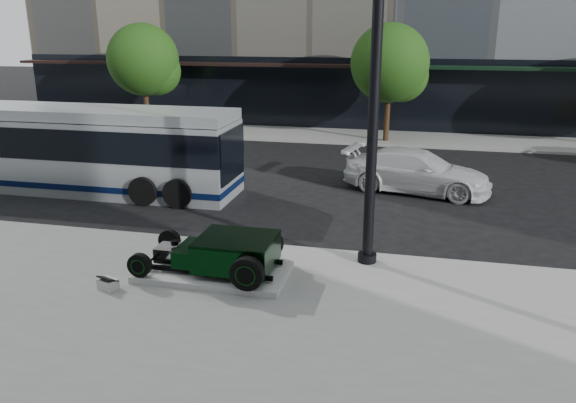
% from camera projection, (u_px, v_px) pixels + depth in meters
% --- Properties ---
extents(ground, '(120.00, 120.00, 0.00)m').
position_uv_depth(ground, '(323.00, 226.00, 16.41)').
color(ground, black).
rests_on(ground, ground).
extents(sidewalk_far, '(70.00, 4.00, 0.12)m').
position_uv_depth(sidewalk_far, '(367.00, 137.00, 29.42)').
color(sidewalk_far, gray).
rests_on(sidewalk_far, ground).
extents(street_trees, '(29.80, 3.80, 5.70)m').
position_uv_depth(street_trees, '(393.00, 66.00, 27.22)').
color(street_trees, black).
rests_on(street_trees, sidewalk_far).
extents(display_plinth, '(3.40, 1.80, 0.15)m').
position_uv_depth(display_plinth, '(215.00, 271.00, 12.89)').
color(display_plinth, silver).
rests_on(display_plinth, sidewalk_near).
extents(hot_rod, '(3.22, 2.00, 0.81)m').
position_uv_depth(hot_rod, '(228.00, 252.00, 12.67)').
color(hot_rod, black).
rests_on(hot_rod, display_plinth).
extents(info_plaque, '(0.48, 0.41, 0.31)m').
position_uv_depth(info_plaque, '(108.00, 283.00, 12.17)').
color(info_plaque, silver).
rests_on(info_plaque, sidewalk_near).
extents(lamppost, '(0.45, 0.45, 8.27)m').
position_uv_depth(lamppost, '(374.00, 103.00, 12.50)').
color(lamppost, black).
rests_on(lamppost, sidewalk_near).
extents(transit_bus, '(12.12, 2.88, 2.92)m').
position_uv_depth(transit_bus, '(70.00, 148.00, 19.83)').
color(transit_bus, silver).
rests_on(transit_bus, ground).
extents(white_sedan, '(5.41, 3.08, 1.48)m').
position_uv_depth(white_sedan, '(417.00, 171.00, 19.67)').
color(white_sedan, white).
rests_on(white_sedan, ground).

